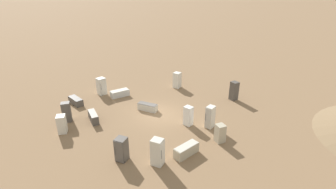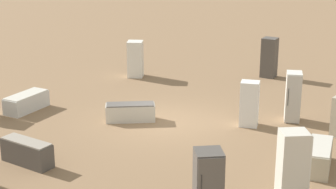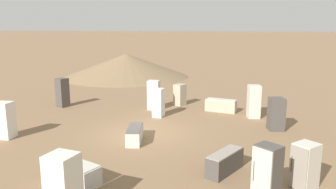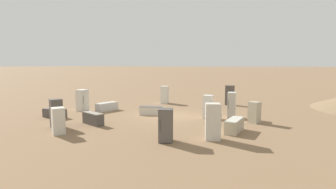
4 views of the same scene
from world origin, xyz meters
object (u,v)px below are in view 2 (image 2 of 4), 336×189
object	(u,v)px
discarded_fridge_3	(293,97)
discarded_fridge_5	(27,152)
discarded_fridge_2	(319,157)
discarded_fridge_9	(208,181)
discarded_fridge_13	(135,59)
discarded_fridge_1	(269,58)
discarded_fridge_6	(249,104)
discarded_fridge_11	(130,112)
discarded_fridge_12	(27,102)
discarded_fridge_14	(293,165)

from	to	relation	value
discarded_fridge_3	discarded_fridge_5	bearing A→B (deg)	33.27
discarded_fridge_2	discarded_fridge_9	distance (m)	4.39
discarded_fridge_3	discarded_fridge_13	distance (m)	8.73
discarded_fridge_5	discarded_fridge_13	size ratio (longest dim) A/B	1.08
discarded_fridge_9	discarded_fridge_13	bearing A→B (deg)	-85.34
discarded_fridge_1	discarded_fridge_3	xyz separation A→B (m)	(-5.99, -1.25, -0.01)
discarded_fridge_3	discarded_fridge_6	size ratio (longest dim) A/B	1.12
discarded_fridge_1	discarded_fridge_6	xyz separation A→B (m)	(-6.88, 0.27, -0.11)
discarded_fridge_13	discarded_fridge_11	bearing A→B (deg)	-83.99
discarded_fridge_9	discarded_fridge_5	bearing A→B (deg)	-35.13
discarded_fridge_12	discarded_fridge_14	xyz separation A→B (m)	(-4.94, -10.35, 0.61)
discarded_fridge_2	discarded_fridge_5	distance (m)	8.89
discarded_fridge_9	discarded_fridge_12	bearing A→B (deg)	-57.06
discarded_fridge_1	discarded_fridge_12	distance (m)	11.50
discarded_fridge_1	discarded_fridge_5	distance (m)	13.56
discarded_fridge_11	discarded_fridge_12	xyz separation A→B (m)	(0.20, 4.33, 0.00)
discarded_fridge_1	discarded_fridge_5	size ratio (longest dim) A/B	1.02
discarded_fridge_5	discarded_fridge_6	bearing A→B (deg)	-31.33
discarded_fridge_2	discarded_fridge_12	world-z (taller)	discarded_fridge_2
discarded_fridge_11	discarded_fridge_12	distance (m)	4.34
discarded_fridge_3	discarded_fridge_6	world-z (taller)	discarded_fridge_3
discarded_fridge_12	discarded_fridge_14	bearing A→B (deg)	-9.96
discarded_fridge_1	discarded_fridge_12	xyz separation A→B (m)	(-7.19, 8.95, -0.61)
discarded_fridge_6	discarded_fridge_14	xyz separation A→B (m)	(-5.26, -1.67, 0.11)
discarded_fridge_14	discarded_fridge_9	bearing A→B (deg)	-76.20
discarded_fridge_13	discarded_fridge_1	bearing A→B (deg)	4.18
discarded_fridge_3	discarded_fridge_9	bearing A→B (deg)	71.91
discarded_fridge_1	discarded_fridge_14	distance (m)	12.22
discarded_fridge_9	discarded_fridge_12	xyz separation A→B (m)	(6.24, 8.28, -0.50)
discarded_fridge_6	discarded_fridge_3	bearing A→B (deg)	30.88
discarded_fridge_12	discarded_fridge_13	xyz separation A→B (m)	(5.77, -2.76, 0.53)
discarded_fridge_2	discarded_fridge_13	xyz separation A→B (m)	(8.69, 8.36, 0.48)
discarded_fridge_2	discarded_fridge_3	size ratio (longest dim) A/B	1.04
discarded_fridge_12	discarded_fridge_14	distance (m)	11.49
discarded_fridge_5	discarded_fridge_14	size ratio (longest dim) A/B	0.98
discarded_fridge_11	discarded_fridge_14	world-z (taller)	discarded_fridge_14
discarded_fridge_2	discarded_fridge_9	world-z (taller)	discarded_fridge_9
discarded_fridge_2	discarded_fridge_6	xyz separation A→B (m)	(3.24, 2.43, 0.45)
discarded_fridge_5	discarded_fridge_9	size ratio (longest dim) A/B	1.11
discarded_fridge_11	discarded_fridge_9	bearing A→B (deg)	14.98
discarded_fridge_9	discarded_fridge_3	bearing A→B (deg)	-124.51
discarded_fridge_2	discarded_fridge_14	distance (m)	2.23
discarded_fridge_12	discarded_fridge_6	bearing A→B (deg)	17.65
discarded_fridge_2	discarded_fridge_11	bearing A→B (deg)	163.49
discarded_fridge_2	discarded_fridge_6	distance (m)	4.07
discarded_fridge_5	discarded_fridge_1	bearing A→B (deg)	-8.62
discarded_fridge_13	discarded_fridge_3	bearing A→B (deg)	-40.28
discarded_fridge_5	discarded_fridge_3	bearing A→B (deg)	-32.76
discarded_fridge_1	discarded_fridge_3	world-z (taller)	discarded_fridge_1
discarded_fridge_13	discarded_fridge_14	xyz separation A→B (m)	(-10.71, -7.60, 0.09)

